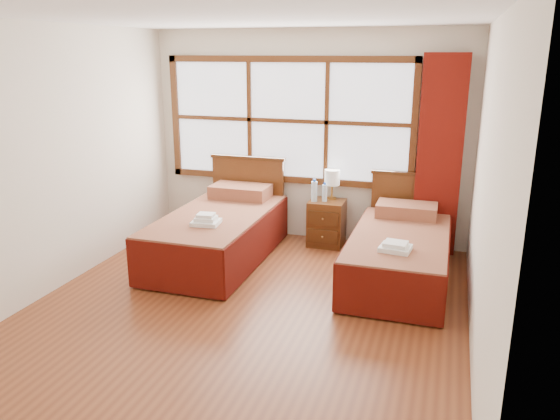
% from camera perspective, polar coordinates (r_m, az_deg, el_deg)
% --- Properties ---
extents(floor, '(4.50, 4.50, 0.00)m').
position_cam_1_polar(floor, '(5.19, -3.76, -10.43)').
color(floor, brown).
rests_on(floor, ground).
extents(ceiling, '(4.50, 4.50, 0.00)m').
position_cam_1_polar(ceiling, '(4.65, -4.39, 19.55)').
color(ceiling, white).
rests_on(ceiling, wall_back).
extents(wall_back, '(4.00, 0.00, 4.00)m').
position_cam_1_polar(wall_back, '(6.86, 2.90, 7.61)').
color(wall_back, silver).
rests_on(wall_back, floor).
extents(wall_left, '(0.00, 4.50, 4.50)m').
position_cam_1_polar(wall_left, '(5.79, -22.88, 4.73)').
color(wall_left, silver).
rests_on(wall_left, floor).
extents(wall_right, '(0.00, 4.50, 4.50)m').
position_cam_1_polar(wall_right, '(4.44, 20.72, 1.79)').
color(wall_right, silver).
rests_on(wall_right, floor).
extents(window, '(3.16, 0.06, 1.56)m').
position_cam_1_polar(window, '(6.86, 0.80, 9.32)').
color(window, white).
rests_on(window, wall_back).
extents(curtain, '(0.50, 0.16, 2.30)m').
position_cam_1_polar(curtain, '(6.53, 16.33, 5.37)').
color(curtain, '#68110A').
rests_on(curtain, wall_back).
extents(bed_left, '(1.07, 2.09, 1.04)m').
position_cam_1_polar(bed_left, '(6.37, -6.33, -2.27)').
color(bed_left, '#42230D').
rests_on(bed_left, floor).
extents(bed_right, '(0.99, 2.01, 0.96)m').
position_cam_1_polar(bed_right, '(5.89, 12.38, -4.36)').
color(bed_right, '#42230D').
rests_on(bed_right, floor).
extents(nightstand, '(0.43, 0.42, 0.57)m').
position_cam_1_polar(nightstand, '(6.77, 4.88, -1.37)').
color(nightstand, '#552C12').
rests_on(nightstand, floor).
extents(towels_left, '(0.31, 0.28, 0.12)m').
position_cam_1_polar(towels_left, '(5.86, -7.74, -1.06)').
color(towels_left, white).
rests_on(towels_left, bed_left).
extents(towels_right, '(0.31, 0.28, 0.08)m').
position_cam_1_polar(towels_right, '(5.29, 11.97, -3.79)').
color(towels_right, white).
rests_on(towels_right, bed_right).
extents(lamp, '(0.19, 0.19, 0.37)m').
position_cam_1_polar(lamp, '(6.73, 5.47, 3.32)').
color(lamp, '#B9893B').
rests_on(lamp, nightstand).
extents(bottle_near, '(0.07, 0.07, 0.28)m').
position_cam_1_polar(bottle_near, '(6.63, 3.60, 1.98)').
color(bottle_near, '#C4E7FC').
rests_on(bottle_near, nightstand).
extents(bottle_far, '(0.06, 0.06, 0.23)m').
position_cam_1_polar(bottle_far, '(6.65, 4.69, 1.81)').
color(bottle_far, '#C4E7FC').
rests_on(bottle_far, nightstand).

